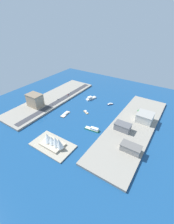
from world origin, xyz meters
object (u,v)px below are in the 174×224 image
Objects in this scene: warehouse_low_gray at (123,127)px; sedan_silver at (58,100)px; opera_landmark at (52,141)px; carpark_squat_concrete at (131,148)px; hotel_broad_white at (145,117)px; water_taxi_orange at (86,112)px; barge_flat_brown at (65,114)px; van_white at (71,92)px; ferry_green_doubledeck at (93,129)px; pickup_red at (68,95)px; apartment_midrise_tan at (35,100)px; traffic_light_waterfront at (53,105)px; ferry_white_commuter at (91,98)px; patrol_launch_navy at (110,104)px.

warehouse_low_gray is 5.54× the size of sedan_silver.
carpark_squat_concrete is at bearing -153.10° from opera_landmark.
hotel_broad_white is at bearing -117.39° from warehouse_low_gray.
hotel_broad_white is at bearing -164.52° from water_taxi_orange.
van_white reaches higher than barge_flat_brown.
ferry_green_doubledeck is at bearing -10.76° from carpark_squat_concrete.
apartment_midrise_tan is at bearing 73.29° from pickup_red.
carpark_squat_concrete is 4.51× the size of traffic_light_waterfront.
van_white is (165.63, -65.98, -5.27)m from warehouse_low_gray.
van_white is 0.11× the size of opera_landmark.
van_white is (49.65, -79.06, 3.45)m from barge_flat_brown.
carpark_squat_concrete reaches higher than barge_flat_brown.
sedan_silver is (80.89, -4.05, 3.26)m from water_taxi_orange.
barge_flat_brown is 0.93× the size of warehouse_low_gray.
ferry_white_commuter is 125.83m from apartment_midrise_tan.
van_white is at bearing -57.87° from barge_flat_brown.
pickup_red is at bearing 17.51° from ferry_white_commuter.
sedan_silver is (3.28, 33.70, 0.05)m from pickup_red.
water_taxi_orange is 0.51× the size of carpark_squat_concrete.
patrol_launch_navy is 164.96m from opera_landmark.
ferry_green_doubledeck is 99.04m from hotel_broad_white.
ferry_white_commuter is at bearing -119.29° from traffic_light_waterfront.
patrol_launch_navy is (14.48, -98.02, -0.88)m from ferry_green_doubledeck.
water_taxi_orange is 94.46m from van_white.
traffic_light_waterfront reaches higher than pickup_red.
sedan_silver reaches higher than water_taxi_orange.
opera_landmark reaches higher than warehouse_low_gray.
warehouse_low_gray is 189.06m from apartment_midrise_tan.
opera_landmark reaches higher than pickup_red.
water_taxi_orange is at bearing -159.55° from traffic_light_waterfront.
warehouse_low_gray is (-58.10, 72.68, 8.32)m from patrol_launch_navy.
hotel_broad_white reaches higher than barge_flat_brown.
water_taxi_orange is 0.52× the size of hotel_broad_white.
carpark_squat_concrete reaches higher than traffic_light_waterfront.
pickup_red is 0.13× the size of opera_landmark.
carpark_squat_concrete is at bearing 169.24° from ferry_green_doubledeck.
patrol_launch_navy is 93.42m from warehouse_low_gray.
ferry_green_doubledeck is 4.31× the size of traffic_light_waterfront.
patrol_launch_navy is at bearing -139.34° from traffic_light_waterfront.
ferry_green_doubledeck is 50.99m from warehouse_low_gray.
opera_landmark is (30.73, 65.91, 7.73)m from ferry_green_doubledeck.
patrol_launch_navy is 86.84m from hotel_broad_white.
hotel_broad_white is 5.84× the size of sedan_silver.
ferry_green_doubledeck is at bearing 170.38° from barge_flat_brown.
ferry_white_commuter is 57.38m from van_white.
sedan_silver is at bearing -20.31° from ferry_green_doubledeck.
barge_flat_brown is at bearing 125.17° from pickup_red.
carpark_squat_concrete reaches higher than ferry_green_doubledeck.
traffic_light_waterfront is at bearing -153.37° from apartment_midrise_tan.
apartment_midrise_tan is 52.24m from sedan_silver.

